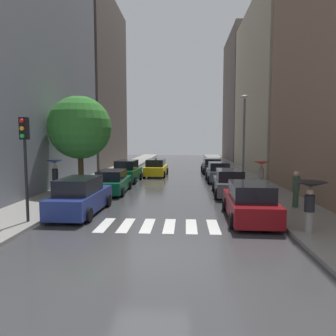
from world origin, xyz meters
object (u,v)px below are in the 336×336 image
(parked_car_right_nearest, at_px, (250,202))
(taxi_midroad, at_px, (156,168))
(street_tree_left, at_px, (80,128))
(parked_car_left_third, at_px, (127,172))
(parked_car_right_third, at_px, (218,172))
(parked_car_left_second, at_px, (112,182))
(parked_car_right_second, at_px, (229,183))
(pedestrian_far_side, at_px, (55,170))
(pedestrian_near_tree, at_px, (296,188))
(traffic_light_left_corner, at_px, (25,146))
(pedestrian_foreground, at_px, (261,168))
(parked_car_right_fourth, at_px, (212,166))
(pedestrian_by_kerb, at_px, (310,193))
(lamp_post_right, at_px, (244,133))
(parked_car_left_nearest, at_px, (81,197))

(parked_car_right_nearest, height_order, taxi_midroad, taxi_midroad)
(street_tree_left, bearing_deg, parked_car_left_third, 68.32)
(parked_car_right_third, bearing_deg, parked_car_left_second, 127.98)
(parked_car_right_second, bearing_deg, parked_car_right_third, 2.37)
(taxi_midroad, relative_size, pedestrian_far_side, 2.24)
(parked_car_left_third, xyz_separation_m, parked_car_right_nearest, (7.71, -11.93, -0.06))
(taxi_midroad, bearing_deg, street_tree_left, 158.64)
(pedestrian_near_tree, xyz_separation_m, street_tree_left, (-12.51, 4.57, 3.19))
(parked_car_right_nearest, height_order, traffic_light_left_corner, traffic_light_left_corner)
(pedestrian_foreground, distance_m, pedestrian_near_tree, 6.09)
(pedestrian_far_side, xyz_separation_m, street_tree_left, (1.09, 1.61, 2.63))
(parked_car_left_third, height_order, parked_car_right_nearest, parked_car_left_third)
(pedestrian_near_tree, bearing_deg, parked_car_right_fourth, -61.55)
(parked_car_left_second, xyz_separation_m, traffic_light_left_corner, (-1.70, -7.98, 2.56))
(parked_car_right_nearest, xyz_separation_m, pedestrian_near_tree, (2.68, 2.05, 0.33))
(pedestrian_near_tree, height_order, pedestrian_by_kerb, pedestrian_by_kerb)
(pedestrian_near_tree, distance_m, street_tree_left, 13.69)
(parked_car_left_second, distance_m, parked_car_right_second, 7.64)
(parked_car_left_second, height_order, lamp_post_right, lamp_post_right)
(parked_car_right_fourth, height_order, pedestrian_near_tree, pedestrian_near_tree)
(pedestrian_by_kerb, bearing_deg, parked_car_left_third, 53.88)
(parked_car_right_fourth, bearing_deg, pedestrian_by_kerb, -176.53)
(parked_car_right_third, xyz_separation_m, parked_car_right_fourth, (-0.03, 6.75, -0.04))
(parked_car_left_third, height_order, pedestrian_by_kerb, pedestrian_by_kerb)
(parked_car_right_nearest, height_order, parked_car_right_fourth, parked_car_right_nearest)
(parked_car_left_third, bearing_deg, pedestrian_by_kerb, -144.42)
(pedestrian_by_kerb, distance_m, traffic_light_left_corner, 11.26)
(pedestrian_foreground, height_order, traffic_light_left_corner, traffic_light_left_corner)
(parked_car_left_nearest, xyz_separation_m, pedestrian_foreground, (10.25, 7.43, 0.74))
(parked_car_left_third, xyz_separation_m, lamp_post_right, (9.31, -1.30, 3.21))
(parked_car_left_nearest, bearing_deg, parked_car_right_fourth, -21.37)
(parked_car_right_nearest, relative_size, pedestrian_near_tree, 2.65)
(parked_car_right_second, xyz_separation_m, parked_car_right_fourth, (-0.05, 13.08, -0.05))
(parked_car_right_nearest, xyz_separation_m, pedestrian_by_kerb, (1.70, -2.26, 0.82))
(pedestrian_foreground, relative_size, lamp_post_right, 0.28)
(parked_car_right_fourth, height_order, pedestrian_foreground, pedestrian_foreground)
(parked_car_left_nearest, relative_size, taxi_midroad, 1.02)
(parked_car_right_nearest, bearing_deg, parked_car_right_fourth, 2.09)
(parked_car_right_fourth, bearing_deg, parked_car_right_third, 178.87)
(pedestrian_far_side, bearing_deg, parked_car_right_nearest, -8.78)
(parked_car_right_fourth, relative_size, pedestrian_foreground, 2.22)
(parked_car_left_second, xyz_separation_m, street_tree_left, (-2.12, 0.06, 3.58))
(parked_car_left_second, height_order, pedestrian_by_kerb, pedestrian_by_kerb)
(taxi_midroad, bearing_deg, parked_car_right_second, -149.05)
(parked_car_left_nearest, distance_m, pedestrian_near_tree, 10.63)
(parked_car_left_second, height_order, parked_car_left_third, parked_car_left_third)
(parked_car_right_second, distance_m, lamp_post_right, 5.74)
(parked_car_right_third, bearing_deg, traffic_light_left_corner, 146.09)
(pedestrian_foreground, distance_m, traffic_light_left_corner, 15.26)
(parked_car_left_nearest, relative_size, pedestrian_near_tree, 2.66)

